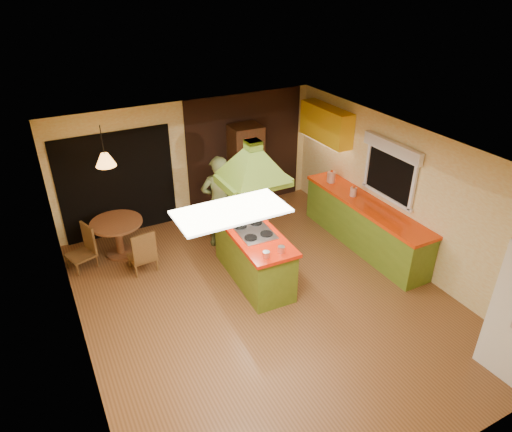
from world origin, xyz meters
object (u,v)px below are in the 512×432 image
kitchen_island (254,255)px  man (219,202)px  dining_table (118,232)px  canister_large (332,177)px  wall_oven (246,169)px

kitchen_island → man: 1.36m
kitchen_island → dining_table: size_ratio=2.04×
dining_table → canister_large: (4.16, -0.79, 0.54)m
man → dining_table: bearing=-2.9°
kitchen_island → canister_large: 2.57m
kitchen_island → man: size_ratio=1.05×
kitchen_island → dining_table: kitchen_island is taller
kitchen_island → dining_table: (-1.87, 1.80, 0.02)m
kitchen_island → dining_table: 2.60m
canister_large → man: bearing=173.4°
dining_table → wall_oven: bearing=10.1°
kitchen_island → wall_oven: bearing=68.5°
man → wall_oven: wall_oven is taller
kitchen_island → wall_oven: size_ratio=0.99×
man → wall_oven: size_ratio=0.94×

